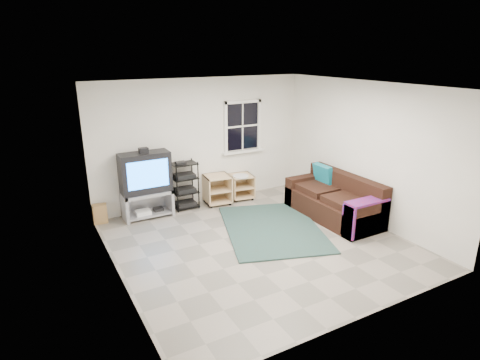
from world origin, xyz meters
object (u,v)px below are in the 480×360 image
tv_unit (146,180)px  side_table_right (241,185)px  av_rack (185,188)px  side_table_left (217,188)px  sofa (335,201)px

tv_unit → side_table_right: 2.14m
av_rack → side_table_left: (0.69, -0.04, -0.11)m
sofa → side_table_left: bearing=132.6°
tv_unit → side_table_left: bearing=0.8°
tv_unit → side_table_right: size_ratio=2.48×
tv_unit → sofa: 3.66m
side_table_right → sofa: sofa is taller
tv_unit → av_rack: bearing=4.0°
side_table_right → sofa: (1.08, -1.81, 0.01)m
sofa → av_rack: bearing=141.9°
av_rack → sofa: bearing=-38.1°
tv_unit → side_table_right: bearing=0.6°
tv_unit → side_table_left: size_ratio=2.26×
tv_unit → av_rack: (0.81, 0.06, -0.33)m
tv_unit → side_table_right: (2.09, 0.02, -0.45)m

